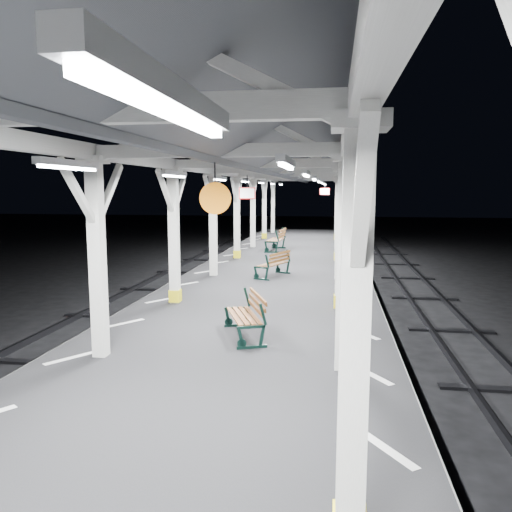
# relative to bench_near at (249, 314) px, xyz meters

# --- Properties ---
(ground) EXTENTS (120.00, 120.00, 0.00)m
(ground) POSITION_rel_bench_near_xyz_m (-0.27, 0.52, -1.44)
(ground) COLOR black
(ground) RESTS_ON ground
(platform) EXTENTS (6.00, 50.00, 1.00)m
(platform) POSITION_rel_bench_near_xyz_m (-0.27, 0.52, -0.94)
(platform) COLOR black
(platform) RESTS_ON ground
(hazard_stripes_left) EXTENTS (1.00, 48.00, 0.01)m
(hazard_stripes_left) POSITION_rel_bench_near_xyz_m (-2.72, 0.52, -0.43)
(hazard_stripes_left) COLOR silver
(hazard_stripes_left) RESTS_ON platform
(hazard_stripes_right) EXTENTS (1.00, 48.00, 0.01)m
(hazard_stripes_right) POSITION_rel_bench_near_xyz_m (2.18, 0.52, -0.43)
(hazard_stripes_right) COLOR silver
(hazard_stripes_right) RESTS_ON platform
(track_left) EXTENTS (2.20, 60.00, 0.16)m
(track_left) POSITION_rel_bench_near_xyz_m (-5.27, 0.52, -1.36)
(track_left) COLOR #2D2D33
(track_left) RESTS_ON ground
(track_right) EXTENTS (2.20, 60.00, 0.16)m
(track_right) POSITION_rel_bench_near_xyz_m (4.73, 0.52, -1.36)
(track_right) COLOR #2D2D33
(track_right) RESTS_ON ground
(canopy) EXTENTS (5.40, 49.00, 4.65)m
(canopy) POSITION_rel_bench_near_xyz_m (-0.27, 0.51, 3.12)
(canopy) COLOR silver
(canopy) RESTS_ON platform
(bench_near) EXTENTS (1.05, 1.61, 0.82)m
(bench_near) POSITION_rel_bench_near_xyz_m (0.00, 0.00, 0.00)
(bench_near) COLOR black
(bench_near) RESTS_ON platform
(bench_mid) EXTENTS (1.05, 1.60, 0.82)m
(bench_mid) POSITION_rel_bench_near_xyz_m (-0.26, 6.55, -0.00)
(bench_mid) COLOR black
(bench_mid) RESTS_ON platform
(bench_far) EXTENTS (0.81, 1.88, 1.00)m
(bench_far) POSITION_rel_bench_near_xyz_m (-0.94, 13.37, 0.10)
(bench_far) COLOR black
(bench_far) RESTS_ON platform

